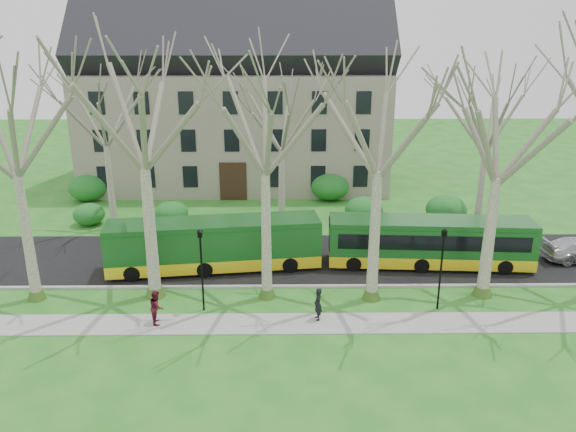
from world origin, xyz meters
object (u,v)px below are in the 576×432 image
object	(u,v)px
pedestrian_a	(318,304)
bus_follow	(430,242)
pedestrian_b	(157,307)
bus_lead	(215,244)

from	to	relation	value
pedestrian_a	bus_follow	bearing A→B (deg)	122.07
bus_follow	pedestrian_a	bearing A→B (deg)	-133.57
pedestrian_b	bus_lead	bearing A→B (deg)	-28.86
bus_lead	pedestrian_b	size ratio (longest dim) A/B	7.31
bus_lead	pedestrian_a	world-z (taller)	bus_lead
pedestrian_a	pedestrian_b	bearing A→B (deg)	-98.90
bus_lead	pedestrian_b	distance (m)	6.80
pedestrian_a	pedestrian_b	distance (m)	7.84
bus_follow	pedestrian_b	xyz separation A→B (m)	(-14.92, -6.77, -0.65)
bus_lead	bus_follow	size ratio (longest dim) A/B	1.03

